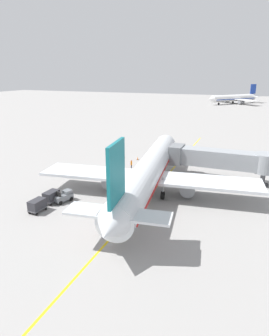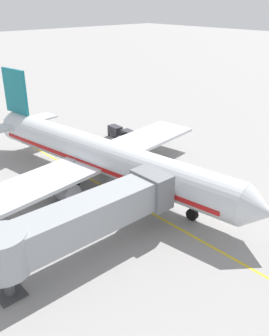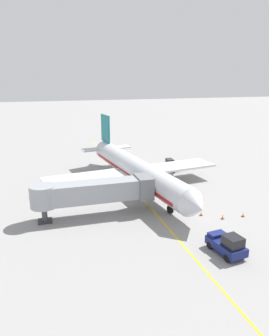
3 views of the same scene
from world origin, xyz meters
name	(u,v)px [view 3 (image 3 of 3)]	position (x,y,z in m)	size (l,w,h in m)	color
ground_plane	(133,188)	(0.00, 0.00, 0.00)	(400.00, 400.00, 0.00)	gray
gate_lead_in_line	(133,188)	(0.00, 0.00, 0.00)	(0.24, 80.00, 0.01)	gold
parked_airliner	(136,170)	(-0.40, -0.01, 3.19)	(30.43, 37.31, 10.63)	silver
jet_bridge	(93,192)	(8.17, 9.25, 3.46)	(16.05, 3.50, 4.98)	#93999E
pushback_tractor	(227,244)	(-3.66, 22.78, 1.10)	(2.79, 4.66, 2.40)	navy
baggage_tug_lead	(171,168)	(-9.79, -6.94, 0.71)	(1.95, 2.75, 1.62)	slate
baggage_cart_front	(176,165)	(-11.06, -7.87, 0.95)	(1.42, 2.93, 1.58)	#4C4C51
baggage_cart_second_in_train	(170,162)	(-10.99, -10.71, 0.95)	(1.42, 2.93, 1.58)	#4C4C51
ground_crew_wing_walker	(194,197)	(-6.71, 8.96, 0.95)	(0.33, 0.72, 1.69)	#232328
safety_cone_nose_left	(201,213)	(-5.70, 13.23, 0.29)	(0.36, 0.36, 0.59)	black
safety_cone_nose_right	(223,217)	(-7.89, 15.04, 0.29)	(0.36, 0.36, 0.59)	black
safety_cone_wing_tip	(243,215)	(-10.91, 15.18, 0.29)	(0.36, 0.36, 0.59)	black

